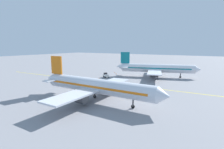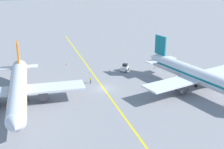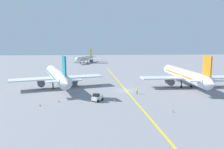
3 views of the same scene
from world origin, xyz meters
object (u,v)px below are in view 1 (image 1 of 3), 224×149
Objects in this scene: traffic_cone_near_nose at (99,78)px; traffic_cone_far_edge at (63,80)px; airplane_at_gate at (156,68)px; ground_crew_worker at (105,81)px; traffic_cone_mid_apron at (116,74)px; traffic_cone_by_wingtip at (115,72)px; airplane_adjacent_stand at (96,86)px; baggage_tug_white at (106,75)px.

traffic_cone_near_nose is 14.19m from traffic_cone_far_edge.
airplane_at_gate is 63.23× the size of traffic_cone_far_edge.
ground_crew_worker is at bearing 47.40° from traffic_cone_near_nose.
traffic_cone_mid_apron and traffic_cone_by_wingtip have the same top height.
traffic_cone_by_wingtip is at bearing 166.56° from traffic_cone_far_edge.
airplane_adjacent_stand is 64.39× the size of traffic_cone_by_wingtip.
ground_crew_worker reaches higher than traffic_cone_near_nose.
ground_crew_worker is 3.05× the size of traffic_cone_by_wingtip.
airplane_adjacent_stand reaches higher than traffic_cone_mid_apron.
traffic_cone_by_wingtip is (-0.43, -21.06, -3.43)m from airplane_at_gate.
baggage_tug_white is 4.22m from traffic_cone_near_nose.
ground_crew_worker is 25.69m from traffic_cone_by_wingtip.
airplane_adjacent_stand reaches higher than baggage_tug_white.
airplane_at_gate is at bearing 124.38° from baggage_tug_white.
ground_crew_worker reaches higher than traffic_cone_far_edge.
airplane_adjacent_stand is at bearing 24.54° from traffic_cone_by_wingtip.
ground_crew_worker is 10.17m from traffic_cone_near_nose.
ground_crew_worker is at bearing 103.59° from traffic_cone_far_edge.
traffic_cone_by_wingtip is (-40.68, -18.57, -3.43)m from airplane_adjacent_stand.
traffic_cone_far_edge is (10.88, -9.12, 0.00)m from traffic_cone_near_nose.
traffic_cone_mid_apron is at bearing 157.90° from traffic_cone_far_edge.
traffic_cone_by_wingtip is at bearing -166.03° from baggage_tug_white.
traffic_cone_far_edge is (4.01, -16.59, -0.63)m from ground_crew_worker.
traffic_cone_mid_apron is at bearing 177.16° from traffic_cone_near_nose.
baggage_tug_white is 6.04× the size of traffic_cone_mid_apron.
baggage_tug_white is 1.98× the size of ground_crew_worker.
traffic_cone_far_edge is at bearing -76.41° from ground_crew_worker.
airplane_at_gate is 25.90m from ground_crew_worker.
traffic_cone_near_nose and traffic_cone_by_wingtip have the same top height.
traffic_cone_by_wingtip is at bearing -138.85° from traffic_cone_mid_apron.
airplane_at_gate is at bearing 100.07° from traffic_cone_mid_apron.
traffic_cone_mid_apron is (3.18, -17.90, -3.43)m from airplane_at_gate.
airplane_at_gate is 0.98× the size of airplane_adjacent_stand.
traffic_cone_far_edge is at bearing -13.44° from traffic_cone_by_wingtip.
traffic_cone_mid_apron is (-20.06, -6.81, -0.63)m from ground_crew_worker.
airplane_at_gate is 40.33m from airplane_adjacent_stand.
baggage_tug_white is 12.93m from ground_crew_worker.
airplane_at_gate and airplane_adjacent_stand have the same top height.
airplane_at_gate reaches higher than traffic_cone_mid_apron.
ground_crew_worker is at bearing -25.51° from airplane_at_gate.
airplane_adjacent_stand is 19.27m from ground_crew_worker.
baggage_tug_white is at bearing -55.62° from airplane_at_gate.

